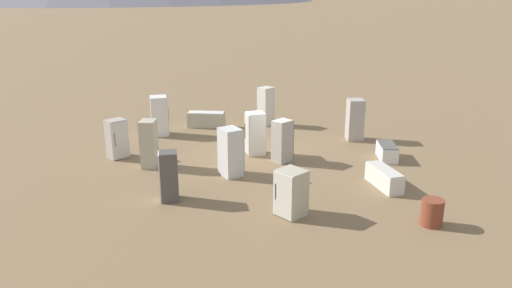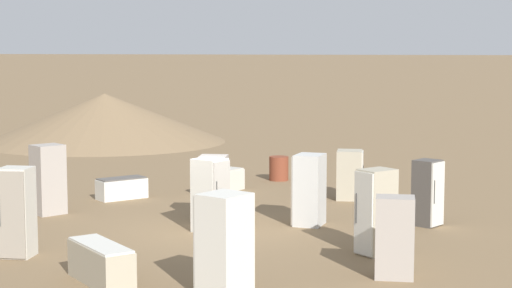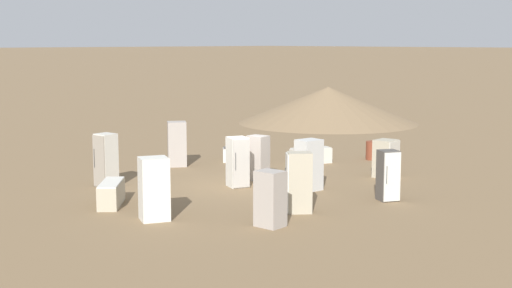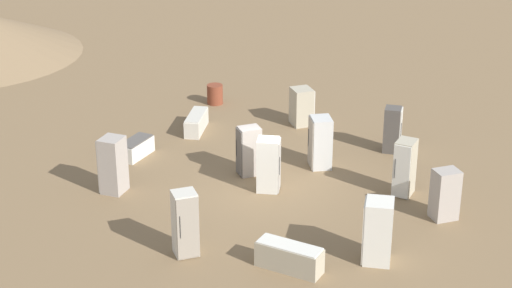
# 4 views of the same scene
# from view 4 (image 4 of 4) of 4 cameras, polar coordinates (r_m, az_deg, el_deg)

# --- Properties ---
(ground_plane) EXTENTS (1000.00, 1000.00, 0.00)m
(ground_plane) POSITION_cam_4_polar(r_m,az_deg,el_deg) (27.72, 0.53, -2.81)
(ground_plane) COLOR brown
(discarded_fridge_0) EXTENTS (1.66, 1.76, 0.75)m
(discarded_fridge_0) POSITION_cam_4_polar(r_m,az_deg,el_deg) (23.06, 2.23, -7.55)
(discarded_fridge_0) COLOR #B2A88E
(discarded_fridge_0) RESTS_ON ground_plane
(discarded_fridge_1) EXTENTS (0.86, 0.84, 1.43)m
(discarded_fridge_1) POSITION_cam_4_polar(r_m,az_deg,el_deg) (32.42, 3.08, 2.51)
(discarded_fridge_1) COLOR #B2A88E
(discarded_fridge_1) RESTS_ON ground_plane
(discarded_fridge_2) EXTENTS (1.00, 0.99, 1.84)m
(discarded_fridge_2) POSITION_cam_4_polar(r_m,az_deg,el_deg) (27.36, -9.53, -1.38)
(discarded_fridge_2) COLOR #A89E93
(discarded_fridge_2) RESTS_ON ground_plane
(discarded_fridge_3) EXTENTS (0.93, 0.91, 1.83)m
(discarded_fridge_3) POSITION_cam_4_polar(r_m,az_deg,el_deg) (27.21, 9.88, -1.57)
(discarded_fridge_3) COLOR #B2A88E
(discarded_fridge_3) RESTS_ON ground_plane
(discarded_fridge_4) EXTENTS (1.49, 1.38, 0.62)m
(discarded_fridge_4) POSITION_cam_4_polar(r_m,az_deg,el_deg) (30.04, -8.01, -0.27)
(discarded_fridge_4) COLOR silver
(discarded_fridge_4) RESTS_ON ground_plane
(discarded_fridge_5) EXTENTS (0.65, 0.80, 1.67)m
(discarded_fridge_5) POSITION_cam_4_polar(r_m,az_deg,el_deg) (28.21, -0.48, -0.47)
(discarded_fridge_5) COLOR #A89E93
(discarded_fridge_5) RESTS_ON ground_plane
(discarded_fridge_6) EXTENTS (0.85, 0.76, 1.77)m
(discarded_fridge_6) POSITION_cam_4_polar(r_m,az_deg,el_deg) (28.82, 4.30, 0.11)
(discarded_fridge_6) COLOR silver
(discarded_fridge_6) RESTS_ON ground_plane
(discarded_fridge_7) EXTENTS (0.79, 0.80, 1.64)m
(discarded_fridge_7) POSITION_cam_4_polar(r_m,az_deg,el_deg) (30.33, 9.09, 0.95)
(discarded_fridge_7) COLOR #4C4742
(discarded_fridge_7) RESTS_ON ground_plane
(discarded_fridge_8) EXTENTS (1.03, 1.02, 1.82)m
(discarded_fridge_8) POSITION_cam_4_polar(r_m,az_deg,el_deg) (23.39, 8.12, -5.79)
(discarded_fridge_8) COLOR silver
(discarded_fridge_8) RESTS_ON ground_plane
(discarded_fridge_9) EXTENTS (0.84, 0.89, 1.76)m
(discarded_fridge_9) POSITION_cam_4_polar(r_m,az_deg,el_deg) (27.09, 0.85, -1.40)
(discarded_fridge_9) COLOR silver
(discarded_fridge_9) RESTS_ON ground_plane
(discarded_fridge_10) EXTENTS (1.83, 1.17, 0.67)m
(discarded_fridge_10) POSITION_cam_4_polar(r_m,az_deg,el_deg) (31.98, -4.00, 1.45)
(discarded_fridge_10) COLOR beige
(discarded_fridge_10) RESTS_ON ground_plane
(discarded_fridge_11) EXTENTS (0.71, 0.70, 1.90)m
(discarded_fridge_11) POSITION_cam_4_polar(r_m,az_deg,el_deg) (23.55, -4.74, -5.32)
(discarded_fridge_11) COLOR beige
(discarded_fridge_11) RESTS_ON ground_plane
(discarded_fridge_12) EXTENTS (0.71, 0.78, 1.57)m
(discarded_fridge_12) POSITION_cam_4_polar(r_m,az_deg,el_deg) (26.04, 12.48, -3.29)
(discarded_fridge_12) COLOR #A89E93
(discarded_fridge_12) RESTS_ON ground_plane
(rusty_barrel) EXTENTS (0.64, 0.64, 0.79)m
(rusty_barrel) POSITION_cam_4_polar(r_m,az_deg,el_deg) (34.64, -2.76, 3.33)
(rusty_barrel) COLOR brown
(rusty_barrel) RESTS_ON ground_plane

